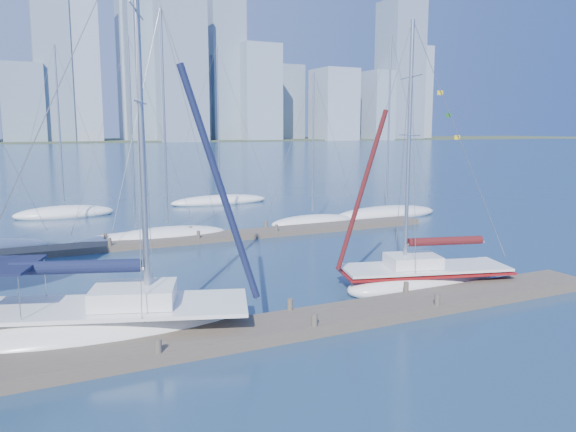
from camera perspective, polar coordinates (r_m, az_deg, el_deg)
name	(u,v)px	position (r m, az deg, el deg)	size (l,w,h in m)	color
ground	(302,329)	(19.22, 1.39, -11.41)	(700.00, 700.00, 0.00)	#172E4B
near_dock	(302,323)	(19.15, 1.39, -10.85)	(26.00, 2.00, 0.40)	#4E4539
far_dock	(211,237)	(34.26, -7.85, -2.15)	(30.00, 1.80, 0.36)	#4E4539
far_shore	(33,142)	(336.21, -24.47, 6.90)	(800.00, 100.00, 1.50)	#38472D
sailboat_navy	(114,308)	(19.04, -17.24, -8.91)	(9.63, 5.83, 13.33)	white
sailboat_maroon	(424,265)	(24.58, 13.66, -4.89)	(7.95, 4.40, 11.45)	white
bg_boat_1	(136,238)	(34.49, -15.15, -2.22)	(7.52, 2.76, 12.14)	white
bg_boat_2	(168,235)	(34.75, -12.09, -1.92)	(7.76, 4.92, 14.02)	white
bg_boat_4	(313,221)	(39.47, 2.52, -0.54)	(6.63, 3.54, 10.78)	white
bg_boat_5	(386,213)	(43.46, 9.96, 0.27)	(9.03, 3.25, 13.85)	white
bg_boat_6	(65,213)	(46.29, -21.75, 0.30)	(7.73, 5.06, 13.20)	white
bg_boat_7	(220,201)	(51.00, -6.96, 1.57)	(9.24, 4.76, 14.07)	white
skyline	(81,71)	(309.21, -20.27, 13.67)	(503.79, 51.31, 122.81)	#8093A6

